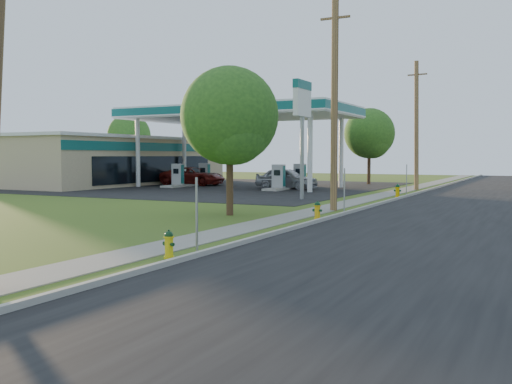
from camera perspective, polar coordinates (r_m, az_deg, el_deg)
ground_plane at (r=11.81m, az=-18.35°, el=-9.02°), size 140.00×140.00×0.00m
road at (r=18.59m, az=15.38°, el=-4.34°), size 8.00×120.00×0.02m
curb at (r=19.79m, az=3.96°, el=-3.54°), size 0.15×120.00×0.15m
sidewalk at (r=20.55m, az=-0.54°, el=-3.44°), size 1.50×120.00×0.03m
forecourt at (r=46.88m, az=-3.91°, el=0.55°), size 26.00×28.00×0.02m
utility_pole_mid at (r=26.66m, az=7.85°, el=8.79°), size 1.40×0.32×9.80m
utility_pole_far at (r=43.99m, az=15.75°, el=6.46°), size 1.40×0.32×9.50m
sign_post_near at (r=14.71m, az=-5.95°, el=-2.42°), size 0.05×0.04×2.00m
sign_post_mid at (r=25.38m, az=8.83°, el=0.11°), size 0.05×0.04×2.00m
sign_post_far at (r=37.14m, az=14.82°, el=1.14°), size 0.05×0.04×2.00m
gas_canopy at (r=45.93m, az=-1.78°, el=7.83°), size 18.18×9.18×6.40m
fuel_pump_nw at (r=46.54m, az=-7.82°, el=1.37°), size 1.20×3.20×1.90m
fuel_pump_ne at (r=42.02m, az=2.27°, el=1.16°), size 1.20×3.20×1.90m
fuel_pump_sw at (r=49.87m, az=-5.18°, el=1.54°), size 1.20×3.20×1.90m
fuel_pump_se at (r=45.67m, az=4.40°, el=1.35°), size 1.20×3.20×1.90m
convenience_store at (r=53.35m, az=-14.07°, el=3.10°), size 10.40×22.40×4.25m
price_pylon at (r=33.22m, az=4.65°, el=8.62°), size 0.34×2.04×6.85m
tree_verge at (r=24.28m, az=-2.55°, el=7.26°), size 4.18×4.18×6.34m
tree_lot at (r=51.57m, az=11.35°, el=5.59°), size 4.46×4.46×6.75m
tree_back at (r=63.37m, az=-12.54°, el=5.38°), size 4.66×4.66×7.06m
hydrant_near at (r=14.37m, az=-8.71°, el=-5.20°), size 0.37×0.33×0.72m
hydrant_mid at (r=22.69m, az=6.15°, el=-1.87°), size 0.40×0.36×0.77m
hydrant_far at (r=35.66m, az=13.97°, el=0.11°), size 0.43×0.38×0.84m
car_red at (r=49.21m, az=-6.33°, el=1.58°), size 5.76×2.86×1.57m
car_silver at (r=43.50m, az=3.07°, el=1.37°), size 4.92×2.25×1.63m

